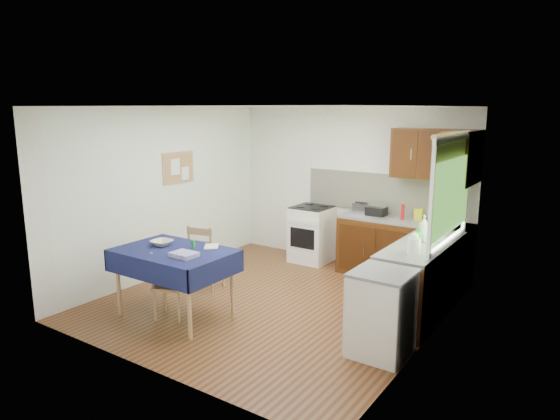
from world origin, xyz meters
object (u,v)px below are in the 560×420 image
Objects in this scene: sandwich_press at (376,210)px; toaster at (361,209)px; chair_near at (168,282)px; dining_table at (174,258)px; kettle at (414,245)px; dish_rack at (428,237)px; chair_far at (205,255)px.

toaster is at bearing -161.75° from sandwich_press.
toaster reaches higher than sandwich_press.
chair_near is at bearing -103.39° from toaster.
chair_near is (-0.06, -0.07, -0.28)m from dining_table.
kettle is at bearing -40.92° from toaster.
sandwich_press is at bearing 133.15° from dish_rack.
toaster is at bearing -140.24° from chair_far.
sandwich_press is 2.02m from kettle.
dining_table is 4.97× the size of sandwich_press.
chair_near is at bearing -107.07° from dining_table.
toaster is 2.13m from kettle.
dining_table is at bearing -147.23° from dish_rack.
kettle is (2.81, 0.33, 0.52)m from chair_far.
dining_table is 0.30m from chair_near.
dish_rack is (2.46, 2.01, 0.48)m from chair_near.
toaster is 1.00× the size of kettle.
dining_table is 3.10m from dish_rack.
chair_far reaches higher than chair_near.
chair_far is at bearing -7.40° from chair_near.
sandwich_press is 1.42m from dish_rack.
dish_rack is at bearing -25.62° from toaster.
dining_table is at bearing -107.37° from sandwich_press.
sandwich_press is at bearing 88.41° from dining_table.
dining_table is 3.05m from toaster.
dining_table is 1.48× the size of chair_far.
dining_table is 2.78m from kettle.
sandwich_press is at bearing -48.50° from chair_near.
sandwich_press reaches higher than chair_far.
chair_near is 2.90m from kettle.
chair_near is at bearing -107.77° from sandwich_press.
kettle is (2.49, 1.21, 0.28)m from dining_table.
chair_near is at bearing -146.94° from dish_rack.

